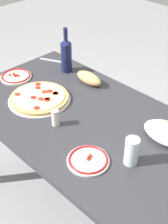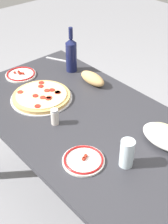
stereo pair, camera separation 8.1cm
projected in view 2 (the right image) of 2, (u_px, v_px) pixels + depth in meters
ground_plane at (84, 207)px, 2.07m from camera, size 8.00×8.00×0.00m
dining_table at (84, 135)px, 1.69m from camera, size 1.42×0.80×0.76m
pepperoni_pizza at (41, 96)px, 1.74m from camera, size 0.35×0.35×0.03m
baked_pasta_dish at (166, 136)px, 1.43m from camera, size 0.24×0.15×0.08m
wine_bottle at (71, 54)px, 1.94m from camera, size 0.07×0.07×0.29m
water_glass at (127, 153)px, 1.30m from camera, size 0.06×0.06×0.13m
side_plate_near at (21, 74)px, 1.96m from camera, size 0.19×0.19×0.02m
side_plate_far at (83, 160)px, 1.35m from camera, size 0.19×0.19×0.02m
bread_loaf at (92, 78)px, 1.86m from camera, size 0.19×0.08×0.07m
spice_shaker at (55, 117)px, 1.54m from camera, size 0.04×0.04×0.09m
fork_right at (57, 60)px, 2.13m from camera, size 0.16×0.09×0.00m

